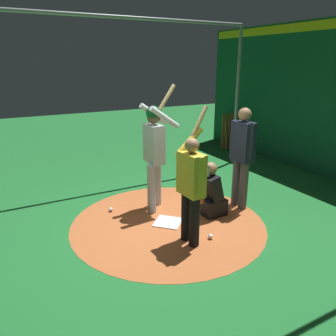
{
  "coord_description": "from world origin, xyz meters",
  "views": [
    {
      "loc": [
        2.31,
        4.28,
        2.54
      ],
      "look_at": [
        0.0,
        0.0,
        0.95
      ],
      "focal_mm": 35.12,
      "sensor_mm": 36.0,
      "label": 1
    }
  ],
  "objects_px": {
    "batter": "(155,148)",
    "bat_rack": "(233,132)",
    "catcher": "(210,194)",
    "visitor": "(191,184)",
    "baseball_1": "(211,236)",
    "home_plate": "(168,222)",
    "umpire": "(242,153)",
    "baseball_0": "(111,209)"
  },
  "relations": [
    {
      "from": "baseball_1",
      "to": "home_plate",
      "type": "bearing_deg",
      "value": -67.69
    },
    {
      "from": "bat_rack",
      "to": "baseball_0",
      "type": "bearing_deg",
      "value": 28.27
    },
    {
      "from": "bat_rack",
      "to": "baseball_0",
      "type": "distance_m",
      "value": 5.47
    },
    {
      "from": "visitor",
      "to": "baseball_1",
      "type": "bearing_deg",
      "value": 161.49
    },
    {
      "from": "home_plate",
      "to": "baseball_0",
      "type": "distance_m",
      "value": 1.1
    },
    {
      "from": "baseball_1",
      "to": "bat_rack",
      "type": "bearing_deg",
      "value": -132.15
    },
    {
      "from": "home_plate",
      "to": "baseball_0",
      "type": "relative_size",
      "value": 5.68
    },
    {
      "from": "home_plate",
      "to": "baseball_0",
      "type": "bearing_deg",
      "value": -50.76
    },
    {
      "from": "home_plate",
      "to": "catcher",
      "type": "distance_m",
      "value": 0.87
    },
    {
      "from": "visitor",
      "to": "baseball_1",
      "type": "relative_size",
      "value": 26.35
    },
    {
      "from": "batter",
      "to": "home_plate",
      "type": "bearing_deg",
      "value": 83.36
    },
    {
      "from": "baseball_1",
      "to": "visitor",
      "type": "bearing_deg",
      "value": -14.72
    },
    {
      "from": "batter",
      "to": "bat_rack",
      "type": "xyz_separation_m",
      "value": [
        -4.03,
        -2.81,
        -0.64
      ]
    },
    {
      "from": "visitor",
      "to": "bat_rack",
      "type": "relative_size",
      "value": 1.85
    },
    {
      "from": "bat_rack",
      "to": "catcher",
      "type": "bearing_deg",
      "value": 46.46
    },
    {
      "from": "umpire",
      "to": "visitor",
      "type": "distance_m",
      "value": 1.58
    },
    {
      "from": "visitor",
      "to": "batter",
      "type": "bearing_deg",
      "value": -96.88
    },
    {
      "from": "visitor",
      "to": "bat_rack",
      "type": "distance_m",
      "value": 5.82
    },
    {
      "from": "home_plate",
      "to": "batter",
      "type": "relative_size",
      "value": 0.19
    },
    {
      "from": "home_plate",
      "to": "visitor",
      "type": "relative_size",
      "value": 0.22
    },
    {
      "from": "umpire",
      "to": "bat_rack",
      "type": "height_order",
      "value": "umpire"
    },
    {
      "from": "home_plate",
      "to": "baseball_1",
      "type": "bearing_deg",
      "value": 112.31
    },
    {
      "from": "catcher",
      "to": "umpire",
      "type": "distance_m",
      "value": 0.92
    },
    {
      "from": "batter",
      "to": "baseball_0",
      "type": "relative_size",
      "value": 29.32
    },
    {
      "from": "batter",
      "to": "baseball_1",
      "type": "relative_size",
      "value": 29.32
    },
    {
      "from": "umpire",
      "to": "bat_rack",
      "type": "relative_size",
      "value": 1.71
    },
    {
      "from": "umpire",
      "to": "baseball_1",
      "type": "distance_m",
      "value": 1.66
    },
    {
      "from": "visitor",
      "to": "bat_rack",
      "type": "bearing_deg",
      "value": -138.75
    },
    {
      "from": "catcher",
      "to": "visitor",
      "type": "height_order",
      "value": "visitor"
    },
    {
      "from": "baseball_0",
      "to": "umpire",
      "type": "bearing_deg",
      "value": 157.33
    },
    {
      "from": "batter",
      "to": "bat_rack",
      "type": "distance_m",
      "value": 4.96
    },
    {
      "from": "batter",
      "to": "baseball_0",
      "type": "xyz_separation_m",
      "value": [
        0.77,
        -0.23,
        -1.08
      ]
    },
    {
      "from": "baseball_0",
      "to": "baseball_1",
      "type": "height_order",
      "value": "same"
    },
    {
      "from": "batter",
      "to": "bat_rack",
      "type": "relative_size",
      "value": 2.06
    },
    {
      "from": "home_plate",
      "to": "bat_rack",
      "type": "relative_size",
      "value": 0.4
    },
    {
      "from": "batter",
      "to": "visitor",
      "type": "bearing_deg",
      "value": 86.91
    },
    {
      "from": "home_plate",
      "to": "catcher",
      "type": "height_order",
      "value": "catcher"
    },
    {
      "from": "batter",
      "to": "bat_rack",
      "type": "bearing_deg",
      "value": -145.13
    },
    {
      "from": "home_plate",
      "to": "bat_rack",
      "type": "distance_m",
      "value": 5.37
    },
    {
      "from": "bat_rack",
      "to": "batter",
      "type": "bearing_deg",
      "value": 34.87
    },
    {
      "from": "home_plate",
      "to": "baseball_1",
      "type": "height_order",
      "value": "baseball_1"
    },
    {
      "from": "batter",
      "to": "umpire",
      "type": "height_order",
      "value": "batter"
    }
  ]
}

